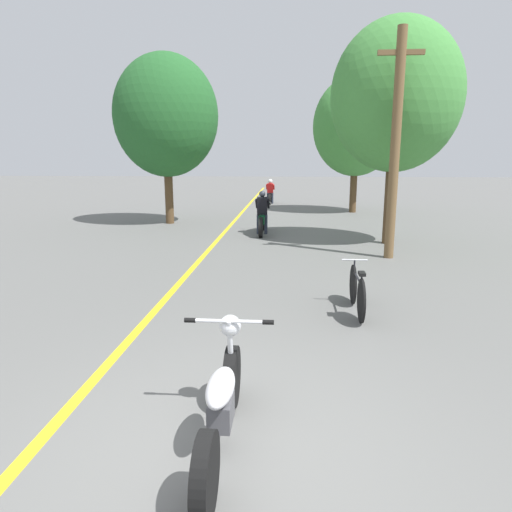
% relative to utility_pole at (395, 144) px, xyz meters
% --- Properties ---
extents(ground_plane, '(120.00, 120.00, 0.00)m').
position_rel_utility_pole_xyz_m(ground_plane, '(-3.14, -8.27, -2.88)').
color(ground_plane, '#60605E').
extents(lane_stripe_center, '(0.14, 48.00, 0.01)m').
position_rel_utility_pole_xyz_m(lane_stripe_center, '(-4.84, 3.78, -2.88)').
color(lane_stripe_center, yellow).
rests_on(lane_stripe_center, ground).
extents(utility_pole, '(1.10, 0.24, 5.59)m').
position_rel_utility_pole_xyz_m(utility_pole, '(0.00, 0.00, 0.00)').
color(utility_pole, brown).
rests_on(utility_pole, ground).
extents(roadside_tree_right_near, '(3.71, 3.34, 6.39)m').
position_rel_utility_pole_xyz_m(roadside_tree_right_near, '(0.39, 2.06, 1.36)').
color(roadside_tree_right_near, '#513A23').
rests_on(roadside_tree_right_near, ground).
extents(roadside_tree_right_far, '(3.94, 3.55, 6.23)m').
position_rel_utility_pole_xyz_m(roadside_tree_right_far, '(0.40, 10.14, 1.07)').
color(roadside_tree_right_far, '#513A23').
rests_on(roadside_tree_right_far, ground).
extents(roadside_tree_left, '(3.96, 3.56, 6.37)m').
position_rel_utility_pole_xyz_m(roadside_tree_left, '(-7.30, 5.82, 1.20)').
color(roadside_tree_left, '#513A23').
rests_on(roadside_tree_left, ground).
extents(motorcycle_foreground, '(0.88, 2.16, 1.02)m').
position_rel_utility_pole_xyz_m(motorcycle_foreground, '(-3.16, -8.16, -2.45)').
color(motorcycle_foreground, black).
rests_on(motorcycle_foreground, ground).
extents(motorcycle_rider_lead, '(0.50, 2.16, 1.46)m').
position_rel_utility_pole_xyz_m(motorcycle_rider_lead, '(-3.51, 3.58, -2.34)').
color(motorcycle_rider_lead, black).
rests_on(motorcycle_rider_lead, ground).
extents(motorcycle_rider_far, '(0.50, 2.02, 1.37)m').
position_rel_utility_pole_xyz_m(motorcycle_rider_far, '(-3.69, 14.05, -2.36)').
color(motorcycle_rider_far, black).
rests_on(motorcycle_rider_far, ground).
extents(bicycle_parked, '(0.44, 1.66, 0.82)m').
position_rel_utility_pole_xyz_m(bicycle_parked, '(-1.44, -4.40, -2.50)').
color(bicycle_parked, black).
rests_on(bicycle_parked, ground).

